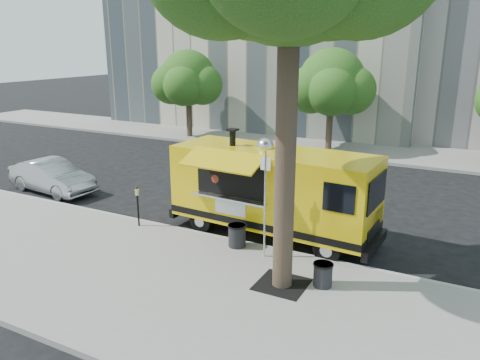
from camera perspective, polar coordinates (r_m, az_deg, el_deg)
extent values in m
plane|color=black|center=(15.13, 0.02, -6.36)|extent=(120.00, 120.00, 0.00)
cube|color=gray|center=(12.04, -8.97, -12.48)|extent=(60.00, 6.00, 0.15)
cube|color=#999993|center=(14.35, -1.70, -7.35)|extent=(60.00, 0.14, 0.16)
cube|color=gray|center=(27.30, 13.18, 3.71)|extent=(60.00, 5.00, 0.15)
cylinder|color=#33261C|center=(10.62, 5.56, 2.99)|extent=(0.48, 0.48, 6.50)
cube|color=black|center=(11.79, 5.12, -12.54)|extent=(1.20, 1.20, 0.02)
cylinder|color=#33261C|center=(29.98, -6.23, 7.81)|extent=(0.36, 0.36, 2.60)
sphere|color=#1B4A13|center=(29.73, -6.37, 12.29)|extent=(3.42, 3.42, 3.42)
cylinder|color=#33261C|center=(26.54, 10.83, 6.52)|extent=(0.36, 0.36, 2.60)
sphere|color=#1B4A13|center=(26.25, 11.11, 11.69)|extent=(3.60, 3.60, 3.60)
cylinder|color=silver|center=(12.61, 3.05, -3.09)|extent=(0.06, 0.06, 3.00)
cube|color=white|center=(12.27, 3.13, 1.98)|extent=(0.28, 0.02, 0.35)
cylinder|color=black|center=(15.41, -12.31, -3.64)|extent=(0.06, 0.06, 1.05)
cube|color=silver|center=(15.21, -12.45, -1.42)|extent=(0.10, 0.08, 0.22)
sphere|color=black|center=(15.17, -12.48, -0.95)|extent=(0.11, 0.11, 0.11)
cube|color=#D9B70B|center=(14.34, 4.03, -0.83)|extent=(6.39, 2.51, 2.27)
cube|color=black|center=(14.64, 3.96, -4.28)|extent=(6.41, 2.53, 0.21)
cube|color=black|center=(13.70, 16.09, -7.57)|extent=(0.30, 2.02, 0.29)
cube|color=black|center=(16.34, -6.16, -3.08)|extent=(0.30, 2.02, 0.29)
cube|color=black|center=(13.19, 16.36, -1.37)|extent=(0.16, 1.70, 0.92)
cylinder|color=black|center=(13.21, 10.64, -8.33)|extent=(0.79, 0.32, 0.77)
cylinder|color=black|center=(14.77, 13.08, -5.78)|extent=(0.79, 0.32, 0.77)
cylinder|color=black|center=(15.05, -4.69, -4.96)|extent=(0.79, 0.32, 0.77)
cylinder|color=black|center=(16.43, -1.10, -3.05)|extent=(0.79, 0.32, 0.77)
cube|color=black|center=(13.81, -1.04, 0.10)|extent=(2.32, 0.32, 1.01)
cube|color=silver|center=(13.84, -1.38, -2.23)|extent=(2.53, 0.51, 0.06)
cube|color=#D9B70B|center=(13.22, -2.22, 2.43)|extent=(2.47, 1.06, 0.41)
cube|color=white|center=(14.00, -1.20, -3.30)|extent=(1.06, 0.11, 0.48)
cylinder|color=black|center=(14.69, -0.91, 5.15)|extent=(0.19, 0.19, 0.53)
sphere|color=silver|center=(14.38, 3.10, 4.10)|extent=(0.54, 0.54, 0.54)
sphere|color=#943D20|center=(14.33, -2.23, 0.49)|extent=(0.81, 0.81, 0.81)
cylinder|color=#FF590C|center=(14.19, -2.73, -0.24)|extent=(0.33, 0.14, 0.33)
imported|color=#9FA2A6|center=(20.41, -21.94, 0.41)|extent=(4.09, 1.77, 1.31)
cylinder|color=black|center=(13.64, -0.36, -6.79)|extent=(0.50, 0.50, 0.66)
cylinder|color=black|center=(13.52, -0.37, -5.59)|extent=(0.55, 0.55, 0.04)
cylinder|color=black|center=(11.73, 10.06, -11.30)|extent=(0.45, 0.45, 0.59)
cylinder|color=black|center=(11.60, 10.13, -10.09)|extent=(0.49, 0.49, 0.04)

